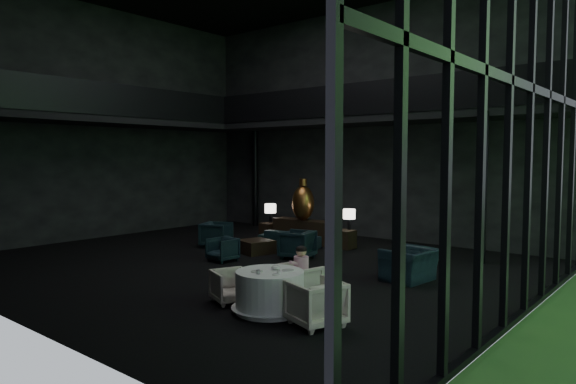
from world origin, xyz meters
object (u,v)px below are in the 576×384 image
Objects in this scene: console at (305,231)px; side_table_left at (268,230)px; window_armchair at (410,258)px; lounge_armchair_west at (216,232)px; lounge_armchair_east at (297,241)px; coffee_table at (256,247)px; dining_table at (270,294)px; table_lamp_left at (270,209)px; table_lamp_right at (349,215)px; side_table_right at (345,239)px; lounge_armchair_south at (222,250)px; dining_chair_north at (297,280)px; dining_chair_east at (316,299)px; child at (301,262)px; bronze_urn at (303,203)px; dining_chair_west at (232,286)px; sofa at (289,237)px.

side_table_left is at bearing -178.62° from console.
console is at bearing -110.92° from window_armchair.
lounge_armchair_east is at bearing -110.96° from lounge_armchair_west.
lounge_armchair_east is 1.10× the size of coffee_table.
coffee_table is at bearing 135.69° from dining_table.
table_lamp_left is at bearing 90.00° from side_table_left.
lounge_armchair_west is at bearing -142.24° from table_lamp_right.
table_lamp_left is (-1.60, 0.07, 0.62)m from console.
lounge_armchair_south is (-1.50, -3.73, 0.03)m from side_table_right.
dining_chair_north is (-0.06, 0.86, 0.08)m from dining_table.
lounge_armchair_west is 3.11m from lounge_armchair_east.
dining_chair_east is (5.11, -2.67, 0.14)m from lounge_armchair_south.
window_armchair is at bearing -115.92° from lounge_armchair_west.
child reaches higher than lounge_armchair_east.
console is at bearing -53.03° from child.
dining_chair_east is at bearing -50.56° from bronze_urn.
table_lamp_right is 0.45× the size of dining_table.
console reaches higher than dining_chair_west.
lounge_armchair_south is at bearing -110.93° from table_lamp_right.
dining_table is (2.52, -6.53, -0.69)m from table_lamp_right.
lounge_armchair_west is 1.49× the size of child.
lounge_armchair_east reaches higher than dining_chair_east.
table_lamp_right is 6.10m from child.
lounge_armchair_west is at bearing -126.48° from bronze_urn.
dining_chair_north is (2.46, -5.46, 0.13)m from side_table_right.
lounge_armchair_west reaches higher than dining_table.
lounge_armchair_west is (-1.84, -1.37, 0.14)m from sofa.
child is at bearing -141.81° from lounge_armchair_west.
dining_chair_east is (3.78, -4.23, -0.03)m from lounge_armchair_east.
dining_table is at bearing -29.69° from lounge_armchair_south.
table_lamp_right reaches higher than table_lamp_left.
sofa is 5.90m from child.
console is at bearing 177.80° from side_table_right.
coffee_table is (-5.01, 0.24, -0.33)m from window_armchair.
dining_table is at bearing -6.76° from window_armchair.
sofa is at bearing -117.53° from dining_chair_east.
table_lamp_left is at bearing 177.59° from side_table_right.
table_lamp_right is 6.76m from dining_chair_west.
lounge_armchair_west is (-3.27, -2.54, -0.55)m from table_lamp_right.
lounge_armchair_west is at bearing -91.78° from side_table_left.
lounge_armchair_east is at bearing 5.93° from coffee_table.
table_lamp_right is (3.20, 0.07, 0.02)m from table_lamp_left.
bronze_urn is at bearing -170.34° from table_lamp_right.
coffee_table is at bearing -122.38° from table_lamp_right.
dining_chair_east is at bearing 9.46° from window_armchair.
console is 7.13m from dining_chair_west.
lounge_armchair_west is (-0.07, -2.47, -0.53)m from table_lamp_left.
child is (-0.93, -2.81, 0.24)m from window_armchair.
lounge_armchair_east reaches higher than lounge_armchair_west.
lounge_armchair_south is at bearing -111.96° from side_table_right.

